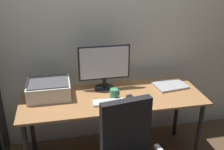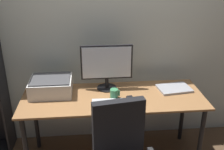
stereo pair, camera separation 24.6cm
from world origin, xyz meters
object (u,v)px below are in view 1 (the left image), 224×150
at_px(desk, 113,104).
at_px(mouse, 131,98).
at_px(coffee_mug, 114,94).
at_px(printer, 49,89).
at_px(monitor, 104,65).
at_px(keyboard, 109,102).
at_px(laptop, 170,86).

height_order(desk, mouse, mouse).
relative_size(mouse, coffee_mug, 1.03).
bearing_deg(coffee_mug, printer, 165.36).
xyz_separation_m(monitor, coffee_mug, (0.05, -0.22, -0.21)).
height_order(mouse, coffee_mug, coffee_mug).
xyz_separation_m(keyboard, mouse, (0.21, 0.02, 0.01)).
distance_m(desk, printer, 0.63).
height_order(desk, laptop, laptop).
bearing_deg(monitor, printer, -173.98).
relative_size(coffee_mug, laptop, 0.29).
relative_size(laptop, printer, 0.80).
distance_m(keyboard, mouse, 0.22).
bearing_deg(monitor, coffee_mug, -75.96).
relative_size(desk, laptop, 5.47).
xyz_separation_m(desk, printer, (-0.60, 0.12, 0.16)).
relative_size(desk, printer, 4.38).
bearing_deg(printer, mouse, -16.63).
bearing_deg(laptop, desk, -179.52).
bearing_deg(mouse, coffee_mug, 145.85).
height_order(monitor, mouse, monitor).
bearing_deg(mouse, desk, 136.46).
height_order(keyboard, printer, printer).
bearing_deg(coffee_mug, monitor, 104.04).
xyz_separation_m(monitor, mouse, (0.20, -0.28, -0.24)).
distance_m(monitor, printer, 0.58).
bearing_deg(desk, laptop, 8.34).
distance_m(desk, monitor, 0.39).
xyz_separation_m(desk, monitor, (-0.05, 0.18, 0.34)).
distance_m(coffee_mug, printer, 0.62).
distance_m(desk, keyboard, 0.17).
relative_size(desk, coffee_mug, 18.79).
distance_m(keyboard, coffee_mug, 0.12).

